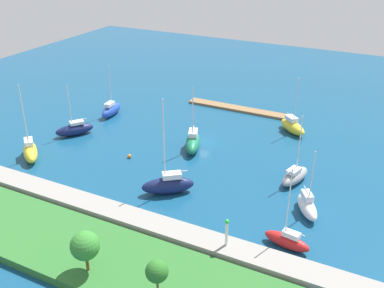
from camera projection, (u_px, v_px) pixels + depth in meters
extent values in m
plane|color=navy|center=(203.00, 142.00, 83.96)|extent=(160.00, 160.00, 0.00)
cube|color=olive|center=(238.00, 109.00, 98.38)|extent=(23.23, 2.66, 0.50)
cube|color=gray|center=(116.00, 215.00, 61.60)|extent=(70.11, 3.67, 1.56)
cube|color=#2D6B2D|center=(78.00, 250.00, 55.31)|extent=(54.46, 11.37, 1.11)
cylinder|color=silver|center=(227.00, 234.00, 53.89)|extent=(0.36, 0.36, 3.20)
sphere|color=green|center=(227.00, 221.00, 53.08)|extent=(0.56, 0.56, 0.56)
cylinder|color=brown|center=(158.00, 288.00, 46.67)|extent=(0.25, 0.25, 3.00)
sphere|color=#286B23|center=(157.00, 271.00, 45.68)|extent=(2.44, 2.44, 2.44)
cylinder|color=brown|center=(87.00, 261.00, 50.72)|extent=(0.36, 0.36, 2.46)
sphere|color=#337F2D|center=(85.00, 246.00, 49.73)|extent=(3.36, 3.36, 3.36)
ellipsoid|color=yellow|center=(293.00, 127.00, 87.43)|extent=(7.03, 6.49, 2.23)
cube|color=silver|center=(292.00, 119.00, 87.22)|extent=(2.91, 2.79, 0.85)
cylinder|color=silver|center=(297.00, 101.00, 84.69)|extent=(0.17, 0.17, 8.87)
cylinder|color=silver|center=(291.00, 115.00, 87.25)|extent=(2.02, 1.74, 0.14)
ellipsoid|color=#141E4C|center=(168.00, 186.00, 67.43)|extent=(7.79, 6.70, 2.61)
cube|color=silver|center=(172.00, 175.00, 66.77)|extent=(3.16, 2.88, 0.83)
cylinder|color=silver|center=(164.00, 140.00, 64.01)|extent=(0.19, 0.19, 12.62)
cylinder|color=silver|center=(176.00, 172.00, 66.63)|extent=(2.83, 2.18, 0.15)
ellipsoid|color=#19724C|center=(193.00, 143.00, 80.72)|extent=(5.36, 8.25, 2.54)
cube|color=silver|center=(193.00, 133.00, 80.54)|extent=(2.49, 3.20, 0.83)
cylinder|color=silver|center=(193.00, 113.00, 77.76)|extent=(0.19, 0.19, 9.26)
cylinder|color=silver|center=(193.00, 129.00, 80.63)|extent=(1.22, 2.67, 0.15)
ellipsoid|color=#2347B2|center=(111.00, 110.00, 95.21)|extent=(2.83, 6.94, 2.33)
cube|color=silver|center=(109.00, 104.00, 94.08)|extent=(1.54, 2.55, 0.74)
cylinder|color=silver|center=(110.00, 85.00, 93.10)|extent=(0.16, 0.16, 8.53)
cylinder|color=silver|center=(108.00, 103.00, 93.41)|extent=(0.40, 2.80, 0.13)
ellipsoid|color=white|center=(307.00, 207.00, 62.78)|extent=(4.99, 6.38, 2.11)
cube|color=silver|center=(307.00, 196.00, 62.56)|extent=(2.21, 2.55, 0.94)
cylinder|color=silver|center=(312.00, 177.00, 60.30)|extent=(0.15, 0.15, 7.87)
cylinder|color=silver|center=(307.00, 190.00, 62.69)|extent=(1.43, 2.22, 0.12)
ellipsoid|color=gray|center=(295.00, 176.00, 70.54)|extent=(3.99, 7.14, 1.95)
cube|color=silver|center=(294.00, 171.00, 69.62)|extent=(2.00, 2.71, 0.60)
cylinder|color=silver|center=(300.00, 144.00, 68.29)|extent=(0.16, 0.16, 9.29)
cylinder|color=silver|center=(292.00, 170.00, 69.00)|extent=(0.85, 2.94, 0.13)
ellipsoid|color=red|center=(287.00, 241.00, 56.24)|extent=(6.20, 2.60, 1.81)
cube|color=silver|center=(291.00, 234.00, 55.44)|extent=(2.29, 1.36, 0.71)
cylinder|color=silver|center=(289.00, 203.00, 53.92)|extent=(0.14, 0.14, 9.41)
cylinder|color=silver|center=(295.00, 232.00, 54.97)|extent=(2.51, 0.47, 0.12)
ellipsoid|color=yellow|center=(30.00, 152.00, 77.53)|extent=(7.12, 6.70, 2.53)
cube|color=silver|center=(29.00, 142.00, 77.29)|extent=(2.93, 2.83, 0.80)
cylinder|color=silver|center=(24.00, 116.00, 74.21)|extent=(0.18, 0.18, 11.10)
cylinder|color=silver|center=(28.00, 138.00, 77.45)|extent=(2.26, 2.04, 0.14)
ellipsoid|color=#141E4C|center=(75.00, 130.00, 86.28)|extent=(6.24, 7.27, 2.20)
cube|color=silver|center=(77.00, 123.00, 85.90)|extent=(2.71, 2.96, 0.59)
cylinder|color=silver|center=(69.00, 105.00, 83.88)|extent=(0.17, 0.17, 8.00)
cylinder|color=silver|center=(79.00, 120.00, 85.91)|extent=(1.84, 2.42, 0.14)
sphere|color=orange|center=(129.00, 156.00, 78.09)|extent=(0.67, 0.67, 0.67)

